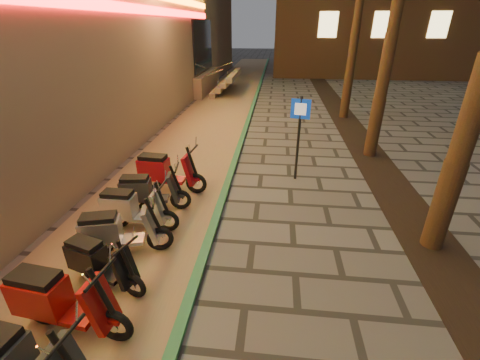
# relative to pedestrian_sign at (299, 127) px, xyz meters

# --- Properties ---
(ground) EXTENTS (120.00, 120.00, 0.00)m
(ground) POSITION_rel_pedestrian_sign_xyz_m (-0.99, -4.84, -1.53)
(ground) COLOR #474442
(ground) RESTS_ON ground
(parking_strip) EXTENTS (3.40, 60.00, 0.01)m
(parking_strip) POSITION_rel_pedestrian_sign_xyz_m (-3.59, 5.16, -1.53)
(parking_strip) COLOR #8C7251
(parking_strip) RESTS_ON ground
(green_curb) EXTENTS (0.18, 60.00, 0.10)m
(green_curb) POSITION_rel_pedestrian_sign_xyz_m (-1.89, 5.16, -1.48)
(green_curb) COLOR #286B41
(green_curb) RESTS_ON ground
(planting_strip) EXTENTS (1.20, 40.00, 0.02)m
(planting_strip) POSITION_rel_pedestrian_sign_xyz_m (2.61, 0.16, -1.52)
(planting_strip) COLOR black
(planting_strip) RESTS_ON ground
(pedestrian_sign) EXTENTS (0.51, 0.15, 2.37)m
(pedestrian_sign) POSITION_rel_pedestrian_sign_xyz_m (0.00, 0.00, 0.00)
(pedestrian_sign) COLOR black
(pedestrian_sign) RESTS_ON ground
(scooter_4) EXTENTS (1.80, 0.69, 1.27)m
(scooter_4) POSITION_rel_pedestrian_sign_xyz_m (-3.58, -5.52, -0.98)
(scooter_4) COLOR black
(scooter_4) RESTS_ON ground
(scooter_5) EXTENTS (1.50, 0.80, 1.07)m
(scooter_5) POSITION_rel_pedestrian_sign_xyz_m (-3.49, -4.60, -1.07)
(scooter_5) COLOR black
(scooter_5) RESTS_ON ground
(scooter_6) EXTENTS (1.67, 0.84, 1.18)m
(scooter_6) POSITION_rel_pedestrian_sign_xyz_m (-3.55, -3.81, -1.02)
(scooter_6) COLOR black
(scooter_6) RESTS_ON ground
(scooter_7) EXTENTS (1.65, 0.58, 1.17)m
(scooter_7) POSITION_rel_pedestrian_sign_xyz_m (-3.62, -2.94, -1.03)
(scooter_7) COLOR black
(scooter_7) RESTS_ON ground
(scooter_8) EXTENTS (1.63, 0.67, 1.15)m
(scooter_8) POSITION_rel_pedestrian_sign_xyz_m (-3.58, -2.14, -1.03)
(scooter_8) COLOR black
(scooter_8) RESTS_ON ground
(scooter_9) EXTENTS (1.83, 0.65, 1.29)m
(scooter_9) POSITION_rel_pedestrian_sign_xyz_m (-3.50, -1.11, -0.97)
(scooter_9) COLOR black
(scooter_9) RESTS_ON ground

